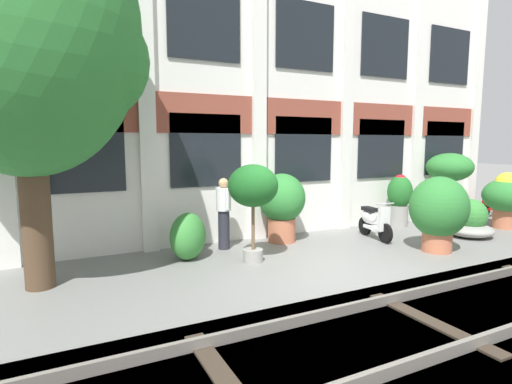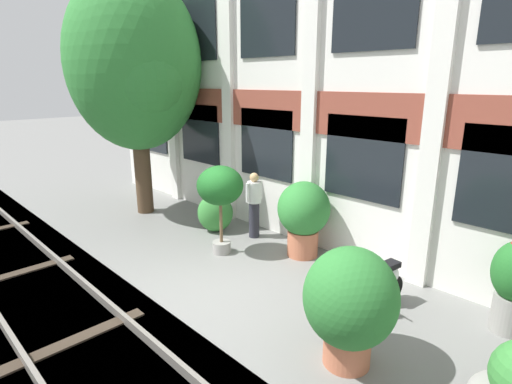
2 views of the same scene
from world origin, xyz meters
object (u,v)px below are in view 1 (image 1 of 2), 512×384
at_px(potted_plant_terracotta_small, 450,168).
at_px(potted_plant_fluted_column, 507,196).
at_px(potted_plant_wide_bowl, 470,222).
at_px(resident_by_doorway, 224,211).
at_px(potted_plant_ribbed_drum, 400,196).
at_px(scooter_near_curb, 492,204).
at_px(topiary_hedge, 188,236).
at_px(potted_plant_stone_basin, 282,203).
at_px(broadleaf_tree, 23,34).
at_px(scooter_second_parked, 373,221).
at_px(potted_plant_low_pan, 253,189).
at_px(potted_plant_glazed_jar, 439,210).

xyz_separation_m(potted_plant_terracotta_small, potted_plant_fluted_column, (0.47, -1.54, -0.73)).
xyz_separation_m(potted_plant_wide_bowl, resident_by_doorway, (-6.17, 1.72, 0.49)).
bearing_deg(potted_plant_terracotta_small, potted_plant_ribbed_drum, 179.12).
distance_m(potted_plant_terracotta_small, resident_by_doorway, 7.63).
height_order(scooter_near_curb, topiary_hedge, topiary_hedge).
relative_size(potted_plant_stone_basin, resident_by_doorway, 1.03).
relative_size(potted_plant_terracotta_small, potted_plant_fluted_column, 1.32).
bearing_deg(scooter_near_curb, broadleaf_tree, -174.94).
bearing_deg(potted_plant_wide_bowl, topiary_hedge, 169.83).
bearing_deg(potted_plant_wide_bowl, scooter_second_parked, 157.50).
xyz_separation_m(potted_plant_stone_basin, scooter_near_curb, (7.86, -0.23, -0.54)).
xyz_separation_m(potted_plant_wide_bowl, potted_plant_fluted_column, (1.89, 0.25, 0.53)).
xyz_separation_m(potted_plant_stone_basin, potted_plant_wide_bowl, (4.64, -1.73, -0.58)).
height_order(resident_by_doorway, topiary_hedge, resident_by_doorway).
distance_m(potted_plant_wide_bowl, scooter_near_curb, 3.55).
bearing_deg(resident_by_doorway, potted_plant_fluted_column, 168.87).
distance_m(broadleaf_tree, potted_plant_terracotta_small, 11.60).
distance_m(potted_plant_terracotta_small, topiary_hedge, 8.66).
bearing_deg(potted_plant_stone_basin, potted_plant_low_pan, -138.86).
bearing_deg(potted_plant_stone_basin, broadleaf_tree, -170.03).
xyz_separation_m(potted_plant_ribbed_drum, scooter_near_curb, (3.84, -0.32, -0.44)).
distance_m(scooter_near_curb, resident_by_doorway, 9.41).
bearing_deg(potted_plant_ribbed_drum, scooter_second_parked, -154.46).
bearing_deg(potted_plant_terracotta_small, broadleaf_tree, -175.05).
relative_size(potted_plant_stone_basin, scooter_second_parked, 1.22).
height_order(potted_plant_ribbed_drum, potted_plant_glazed_jar, potted_plant_glazed_jar).
bearing_deg(potted_plant_stone_basin, potted_plant_fluted_column, -12.81).
bearing_deg(topiary_hedge, potted_plant_wide_bowl, -10.17).
bearing_deg(scooter_near_curb, potted_plant_terracotta_small, 172.91).
bearing_deg(scooter_second_parked, potted_plant_terracotta_small, 111.16).
relative_size(potted_plant_wide_bowl, scooter_near_curb, 0.85).
xyz_separation_m(potted_plant_ribbed_drum, potted_plant_fluted_column, (2.50, -1.57, 0.04)).
xyz_separation_m(potted_plant_terracotta_small, scooter_near_curb, (1.80, -0.29, -1.21)).
xyz_separation_m(scooter_near_curb, scooter_second_parked, (-5.59, -0.52, 0.00)).
distance_m(scooter_second_parked, resident_by_doorway, 3.90).
xyz_separation_m(potted_plant_low_pan, resident_by_doorway, (-0.16, 1.19, -0.63)).
distance_m(potted_plant_glazed_jar, scooter_near_curb, 5.62).
bearing_deg(topiary_hedge, potted_plant_fluted_column, -6.54).
relative_size(broadleaf_tree, scooter_second_parked, 4.80).
bearing_deg(potted_plant_fluted_column, potted_plant_terracotta_small, 106.94).
xyz_separation_m(potted_plant_glazed_jar, scooter_second_parked, (-0.41, 1.58, -0.51)).
bearing_deg(scooter_second_parked, potted_plant_stone_basin, -99.18).
bearing_deg(potted_plant_ribbed_drum, scooter_near_curb, -4.79).
height_order(potted_plant_stone_basin, potted_plant_low_pan, potted_plant_low_pan).
bearing_deg(potted_plant_ribbed_drum, potted_plant_terracotta_small, -0.88).
height_order(broadleaf_tree, potted_plant_fluted_column, broadleaf_tree).
bearing_deg(broadleaf_tree, potted_plant_low_pan, -4.12).
distance_m(potted_plant_terracotta_small, scooter_second_parked, 4.06).
xyz_separation_m(potted_plant_stone_basin, potted_plant_fluted_column, (6.52, -1.48, -0.05)).
bearing_deg(potted_plant_ribbed_drum, resident_by_doorway, -179.00).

